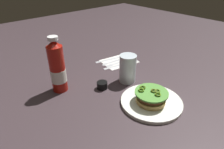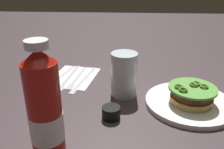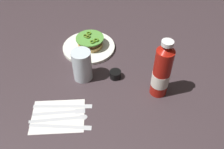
{
  "view_description": "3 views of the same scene",
  "coord_description": "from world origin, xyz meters",
  "px_view_note": "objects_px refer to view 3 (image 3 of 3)",
  "views": [
    {
      "loc": [
        0.52,
        0.5,
        0.48
      ],
      "look_at": [
        0.03,
        -0.04,
        0.06
      ],
      "focal_mm": 31.08,
      "sensor_mm": 36.0,
      "label": 1
    },
    {
      "loc": [
        0.59,
        -0.03,
        0.35
      ],
      "look_at": [
        -0.02,
        -0.07,
        0.08
      ],
      "focal_mm": 39.03,
      "sensor_mm": 36.0,
      "label": 2
    },
    {
      "loc": [
        -0.1,
        -0.74,
        0.7
      ],
      "look_at": [
        0.04,
        -0.11,
        0.07
      ],
      "focal_mm": 38.3,
      "sensor_mm": 36.0,
      "label": 3
    }
  ],
  "objects_px": {
    "ketchup_bottle": "(162,72)",
    "water_glass": "(82,65)",
    "butter_knife": "(66,106)",
    "steak_knife": "(64,126)",
    "burger_sandwich": "(90,42)",
    "fork_utensil": "(64,112)",
    "condiment_cup": "(115,74)",
    "dinner_plate": "(89,47)",
    "napkin": "(58,116)",
    "spoon_utensil": "(66,118)"
  },
  "relations": [
    {
      "from": "ketchup_bottle",
      "to": "fork_utensil",
      "type": "bearing_deg",
      "value": -176.98
    },
    {
      "from": "napkin",
      "to": "steak_knife",
      "type": "xyz_separation_m",
      "value": [
        0.02,
        -0.05,
        0.0
      ]
    },
    {
      "from": "condiment_cup",
      "to": "napkin",
      "type": "bearing_deg",
      "value": -149.1
    },
    {
      "from": "burger_sandwich",
      "to": "spoon_utensil",
      "type": "bearing_deg",
      "value": -111.16
    },
    {
      "from": "dinner_plate",
      "to": "spoon_utensil",
      "type": "bearing_deg",
      "value": -110.21
    },
    {
      "from": "ketchup_bottle",
      "to": "water_glass",
      "type": "xyz_separation_m",
      "value": [
        -0.27,
        0.14,
        -0.04
      ]
    },
    {
      "from": "water_glass",
      "to": "condiment_cup",
      "type": "distance_m",
      "value": 0.14
    },
    {
      "from": "ketchup_bottle",
      "to": "fork_utensil",
      "type": "relative_size",
      "value": 1.29
    },
    {
      "from": "condiment_cup",
      "to": "fork_utensil",
      "type": "relative_size",
      "value": 0.25
    },
    {
      "from": "spoon_utensil",
      "to": "water_glass",
      "type": "bearing_deg",
      "value": 65.75
    },
    {
      "from": "napkin",
      "to": "fork_utensil",
      "type": "bearing_deg",
      "value": 29.13
    },
    {
      "from": "dinner_plate",
      "to": "steak_knife",
      "type": "xyz_separation_m",
      "value": [
        -0.15,
        -0.41,
        -0.0
      ]
    },
    {
      "from": "condiment_cup",
      "to": "burger_sandwich",
      "type": "bearing_deg",
      "value": 107.87
    },
    {
      "from": "butter_knife",
      "to": "condiment_cup",
      "type": "bearing_deg",
      "value": 27.46
    },
    {
      "from": "steak_knife",
      "to": "spoon_utensil",
      "type": "relative_size",
      "value": 1.03
    },
    {
      "from": "steak_knife",
      "to": "spoon_utensil",
      "type": "bearing_deg",
      "value": 73.74
    },
    {
      "from": "steak_knife",
      "to": "water_glass",
      "type": "bearing_deg",
      "value": 66.84
    },
    {
      "from": "spoon_utensil",
      "to": "fork_utensil",
      "type": "bearing_deg",
      "value": 103.22
    },
    {
      "from": "ketchup_bottle",
      "to": "fork_utensil",
      "type": "height_order",
      "value": "ketchup_bottle"
    },
    {
      "from": "burger_sandwich",
      "to": "ketchup_bottle",
      "type": "distance_m",
      "value": 0.4
    },
    {
      "from": "condiment_cup",
      "to": "ketchup_bottle",
      "type": "bearing_deg",
      "value": -38.79
    },
    {
      "from": "dinner_plate",
      "to": "fork_utensil",
      "type": "xyz_separation_m",
      "value": [
        -0.15,
        -0.35,
        -0.0
      ]
    },
    {
      "from": "dinner_plate",
      "to": "spoon_utensil",
      "type": "distance_m",
      "value": 0.4
    },
    {
      "from": "dinner_plate",
      "to": "condiment_cup",
      "type": "relative_size",
      "value": 5.16
    },
    {
      "from": "water_glass",
      "to": "condiment_cup",
      "type": "xyz_separation_m",
      "value": [
        0.13,
        -0.03,
        -0.05
      ]
    },
    {
      "from": "water_glass",
      "to": "butter_knife",
      "type": "bearing_deg",
      "value": -120.41
    },
    {
      "from": "dinner_plate",
      "to": "water_glass",
      "type": "bearing_deg",
      "value": -105.72
    },
    {
      "from": "dinner_plate",
      "to": "fork_utensil",
      "type": "relative_size",
      "value": 1.28
    },
    {
      "from": "water_glass",
      "to": "butter_knife",
      "type": "relative_size",
      "value": 0.61
    },
    {
      "from": "burger_sandwich",
      "to": "fork_utensil",
      "type": "xyz_separation_m",
      "value": [
        -0.15,
        -0.35,
        -0.03
      ]
    },
    {
      "from": "napkin",
      "to": "burger_sandwich",
      "type": "bearing_deg",
      "value": 64.18
    },
    {
      "from": "water_glass",
      "to": "condiment_cup",
      "type": "bearing_deg",
      "value": -13.09
    },
    {
      "from": "ketchup_bottle",
      "to": "condiment_cup",
      "type": "height_order",
      "value": "ketchup_bottle"
    },
    {
      "from": "steak_knife",
      "to": "condiment_cup",
      "type": "bearing_deg",
      "value": 41.02
    },
    {
      "from": "condiment_cup",
      "to": "napkin",
      "type": "distance_m",
      "value": 0.28
    },
    {
      "from": "dinner_plate",
      "to": "steak_knife",
      "type": "height_order",
      "value": "dinner_plate"
    },
    {
      "from": "burger_sandwich",
      "to": "ketchup_bottle",
      "type": "relative_size",
      "value": 0.53
    },
    {
      "from": "condiment_cup",
      "to": "butter_knife",
      "type": "distance_m",
      "value": 0.24
    },
    {
      "from": "burger_sandwich",
      "to": "ketchup_bottle",
      "type": "xyz_separation_m",
      "value": [
        0.21,
        -0.33,
        0.07
      ]
    },
    {
      "from": "water_glass",
      "to": "napkin",
      "type": "distance_m",
      "value": 0.22
    },
    {
      "from": "water_glass",
      "to": "butter_knife",
      "type": "xyz_separation_m",
      "value": [
        -0.08,
        -0.14,
        -0.06
      ]
    },
    {
      "from": "dinner_plate",
      "to": "water_glass",
      "type": "xyz_separation_m",
      "value": [
        -0.05,
        -0.18,
        0.06
      ]
    },
    {
      "from": "ketchup_bottle",
      "to": "steak_knife",
      "type": "xyz_separation_m",
      "value": [
        -0.37,
        -0.08,
        -0.1
      ]
    },
    {
      "from": "burger_sandwich",
      "to": "water_glass",
      "type": "relative_size",
      "value": 0.98
    },
    {
      "from": "condiment_cup",
      "to": "napkin",
      "type": "relative_size",
      "value": 0.25
    },
    {
      "from": "water_glass",
      "to": "napkin",
      "type": "relative_size",
      "value": 0.7
    },
    {
      "from": "fork_utensil",
      "to": "napkin",
      "type": "bearing_deg",
      "value": -150.87
    },
    {
      "from": "burger_sandwich",
      "to": "fork_utensil",
      "type": "height_order",
      "value": "burger_sandwich"
    },
    {
      "from": "dinner_plate",
      "to": "burger_sandwich",
      "type": "height_order",
      "value": "burger_sandwich"
    },
    {
      "from": "napkin",
      "to": "fork_utensil",
      "type": "relative_size",
      "value": 0.98
    }
  ]
}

